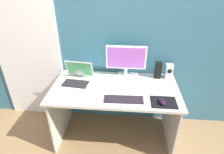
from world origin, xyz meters
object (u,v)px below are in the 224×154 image
speaker_right (169,71)px  keyboard_external (124,99)px  fishbowl (81,69)px  monitor (126,60)px  mouse (162,102)px  laptop (77,79)px  speaker_near_monitor (158,70)px

speaker_right → keyboard_external: speaker_right is taller
keyboard_external → speaker_right: bearing=41.9°
fishbowl → monitor: bearing=1.4°
monitor → fishbowl: (-0.54, -0.01, -0.14)m
mouse → keyboard_external: bearing=164.0°
keyboard_external → monitor: bearing=87.9°
speaker_right → monitor: bearing=180.0°
mouse → laptop: bearing=148.7°
speaker_right → fishbowl: 1.04m
monitor → laptop: (-0.54, -0.19, -0.17)m
laptop → fishbowl: laptop is taller
speaker_near_monitor → laptop: bearing=-168.5°
keyboard_external → mouse: 0.37m
fishbowl → mouse: (0.90, -0.49, -0.06)m
speaker_right → mouse: size_ratio=1.73×
speaker_right → fishbowl: speaker_right is taller
speaker_near_monitor → mouse: (-0.02, -0.50, -0.08)m
speaker_right → laptop: (-1.04, -0.19, -0.04)m
speaker_near_monitor → laptop: laptop is taller
speaker_right → speaker_near_monitor: bearing=180.0°
fishbowl → laptop: bearing=-92.1°
monitor → keyboard_external: size_ratio=1.20×
laptop → mouse: bearing=-19.3°
speaker_right → laptop: 1.06m
laptop → mouse: laptop is taller
laptop → fishbowl: size_ratio=2.17×
speaker_near_monitor → laptop: 0.94m
laptop → speaker_right: bearing=10.2°
speaker_near_monitor → laptop: size_ratio=0.56×
monitor → fishbowl: size_ratio=2.86×
monitor → keyboard_external: 0.52m
speaker_near_monitor → fishbowl: bearing=-179.2°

